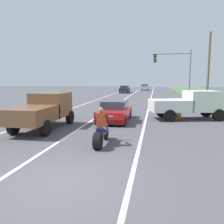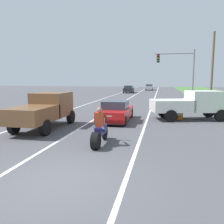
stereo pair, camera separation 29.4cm
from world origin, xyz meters
TOP-DOWN VIEW (x-y plane):
  - ground_plane at (0.00, 0.00)m, footprint 160.00×160.00m
  - lane_stripe_left_solid at (-5.40, 20.00)m, footprint 0.14×120.00m
  - lane_stripe_right_solid at (1.80, 20.00)m, footprint 0.14×120.00m
  - lane_stripe_centre_dashed at (-1.80, 20.00)m, footprint 0.14×120.00m
  - motorcycle_with_rider at (0.20, 3.61)m, footprint 0.70×2.21m
  - sports_car_red at (-0.22, 9.34)m, footprint 1.84×4.30m
  - pickup_truck_left_lane_brown at (-3.75, 6.29)m, footprint 2.02×4.80m
  - pickup_truck_right_shoulder_white at (4.69, 10.99)m, footprint 5.14×3.14m
  - traffic_light_mast_near at (4.80, 21.57)m, footprint 4.35×0.34m
  - utility_pole_roadside at (8.04, 21.47)m, footprint 0.24×0.24m
  - construction_barrel_nearest at (3.96, 11.02)m, footprint 0.58×0.58m
  - construction_barrel_mid at (4.40, 15.71)m, footprint 0.58×0.58m
  - distant_car_far_ahead at (-3.76, 41.12)m, footprint 1.80×4.00m
  - distant_car_further_ahead at (-0.28, 53.61)m, footprint 1.80×4.00m

SIDE VIEW (x-z plane):
  - ground_plane at x=0.00m, z-range 0.00..0.00m
  - lane_stripe_left_solid at x=-5.40m, z-range 0.00..0.01m
  - lane_stripe_right_solid at x=1.80m, z-range 0.00..0.01m
  - lane_stripe_centre_dashed at x=-1.80m, z-range 0.00..0.01m
  - construction_barrel_nearest at x=3.96m, z-range 0.00..1.00m
  - construction_barrel_mid at x=4.40m, z-range 0.00..1.00m
  - motorcycle_with_rider at x=0.20m, z-range -0.22..1.40m
  - sports_car_red at x=-0.22m, z-range -0.05..1.31m
  - distant_car_far_ahead at x=-3.76m, z-range 0.02..1.52m
  - distant_car_further_ahead at x=-0.28m, z-range 0.02..1.52m
  - pickup_truck_left_lane_brown at x=-3.75m, z-range 0.12..2.10m
  - pickup_truck_right_shoulder_white at x=4.69m, z-range 0.12..2.10m
  - utility_pole_roadside at x=8.04m, z-range 0.00..7.80m
  - traffic_light_mast_near at x=4.80m, z-range 0.98..6.98m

